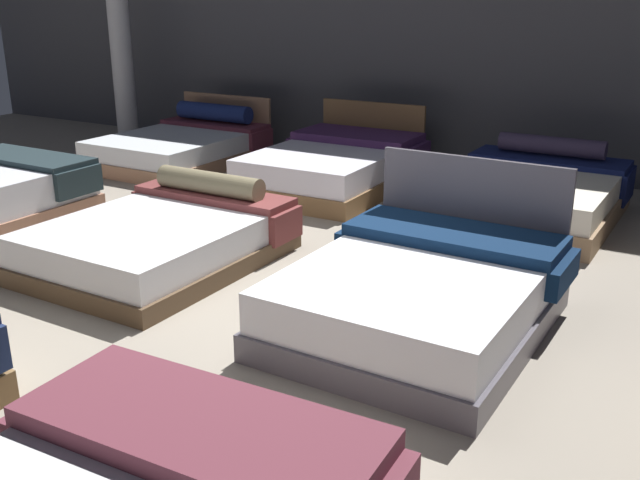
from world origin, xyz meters
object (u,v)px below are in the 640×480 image
Objects in this scene: bed_8 at (183,146)px; bed_10 at (531,194)px; bed_5 at (163,238)px; support_pillar at (119,21)px; bed_6 at (421,293)px; bed_9 at (335,166)px.

bed_8 is 1.03× the size of bed_10.
bed_5 is 0.96× the size of bed_10.
support_pillar reaches higher than bed_10.
bed_10 is (-0.04, 2.89, -0.01)m from bed_6.
bed_9 is at bearing -11.80° from support_pillar.
bed_9 reaches higher than bed_5.
bed_9 is at bearing -1.76° from bed_8.
bed_9 is at bearing 128.99° from bed_6.
bed_6 is 0.95× the size of bed_10.
support_pillar is (-6.39, 3.78, 1.50)m from bed_6.
bed_5 is 5.72m from support_pillar.
bed_8 is 0.98× the size of bed_9.
bed_10 is (4.59, -0.12, 0.01)m from bed_8.
support_pillar is at bearing 172.48° from bed_10.
bed_6 is 0.93× the size of bed_8.
support_pillar reaches higher than bed_6.
support_pillar is (-1.75, 0.77, 1.53)m from bed_8.
bed_6 is (2.32, -0.06, 0.04)m from bed_5.
bed_6 is 7.57m from support_pillar.
bed_5 is 1.01× the size of bed_6.
bed_8 is 2.45m from support_pillar.
bed_6 is 0.91× the size of bed_9.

